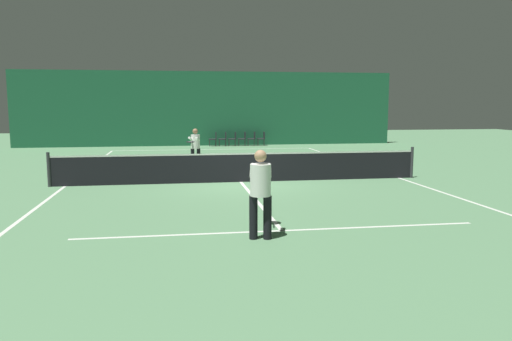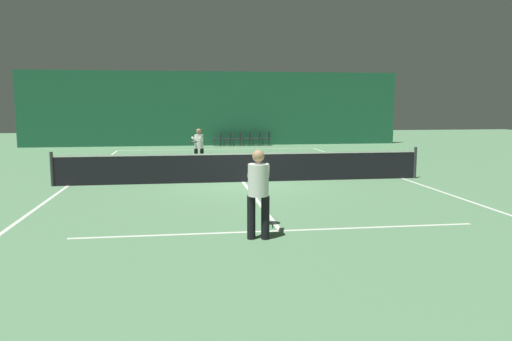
{
  "view_description": "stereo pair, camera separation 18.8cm",
  "coord_description": "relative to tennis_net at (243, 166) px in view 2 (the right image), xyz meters",
  "views": [
    {
      "loc": [
        -2.08,
        -15.99,
        2.54
      ],
      "look_at": [
        -0.21,
        -4.44,
        0.97
      ],
      "focal_mm": 35.0,
      "sensor_mm": 36.0,
      "label": 1
    },
    {
      "loc": [
        -1.89,
        -16.02,
        2.54
      ],
      "look_at": [
        -0.21,
        -4.44,
        0.97
      ],
      "focal_mm": 35.0,
      "sensor_mm": 36.0,
      "label": 2
    }
  ],
  "objects": [
    {
      "name": "backdrop_curtain",
      "position": [
        0.0,
        14.64,
        1.73
      ],
      "size": [
        23.0,
        0.12,
        4.49
      ],
      "color": "#1E5B3D",
      "rests_on": "ground"
    },
    {
      "name": "court_line_sideline_left",
      "position": [
        -5.5,
        0.0,
        -0.51
      ],
      "size": [
        0.1,
        23.8,
        0.0
      ],
      "color": "silver",
      "rests_on": "ground"
    },
    {
      "name": "ground_plane",
      "position": [
        0.0,
        0.0,
        -0.51
      ],
      "size": [
        60.0,
        60.0,
        0.0
      ],
      "primitive_type": "plane",
      "color": "#56845B"
    },
    {
      "name": "courtside_chair_5",
      "position": [
        3.16,
        14.09,
        -0.03
      ],
      "size": [
        0.44,
        0.44,
        0.84
      ],
      "rotation": [
        0.0,
        0.0,
        -1.57
      ],
      "color": "#2D2D2D",
      "rests_on": "ground"
    },
    {
      "name": "tennis_net",
      "position": [
        0.0,
        0.0,
        0.0
      ],
      "size": [
        12.0,
        0.1,
        1.07
      ],
      "color": "black",
      "rests_on": "ground"
    },
    {
      "name": "courtside_chair_3",
      "position": [
        1.98,
        14.09,
        -0.03
      ],
      "size": [
        0.44,
        0.44,
        0.84
      ],
      "rotation": [
        0.0,
        0.0,
        -1.57
      ],
      "color": "#2D2D2D",
      "rests_on": "ground"
    },
    {
      "name": "court_line_service_far",
      "position": [
        0.0,
        6.4,
        -0.51
      ],
      "size": [
        8.25,
        0.1,
        0.0
      ],
      "color": "silver",
      "rests_on": "ground"
    },
    {
      "name": "courtside_chair_2",
      "position": [
        1.39,
        14.09,
        -0.03
      ],
      "size": [
        0.44,
        0.44,
        0.84
      ],
      "rotation": [
        0.0,
        0.0,
        -1.57
      ],
      "color": "#2D2D2D",
      "rests_on": "ground"
    },
    {
      "name": "court_line_baseline_far",
      "position": [
        0.0,
        11.9,
        -0.51
      ],
      "size": [
        11.0,
        0.1,
        0.0
      ],
      "color": "silver",
      "rests_on": "ground"
    },
    {
      "name": "court_line_centre",
      "position": [
        0.0,
        0.0,
        -0.51
      ],
      "size": [
        0.1,
        12.8,
        0.0
      ],
      "color": "silver",
      "rests_on": "ground"
    },
    {
      "name": "player_near",
      "position": [
        -0.52,
        -6.89,
        0.48
      ],
      "size": [
        0.59,
        1.4,
        1.69
      ],
      "rotation": [
        0.0,
        0.0,
        1.39
      ],
      "color": "black",
      "rests_on": "ground"
    },
    {
      "name": "court_line_sideline_right",
      "position": [
        5.5,
        0.0,
        -0.51
      ],
      "size": [
        0.1,
        23.8,
        0.0
      ],
      "color": "silver",
      "rests_on": "ground"
    },
    {
      "name": "player_far",
      "position": [
        -1.31,
        3.98,
        0.4
      ],
      "size": [
        0.65,
        1.35,
        1.56
      ],
      "rotation": [
        0.0,
        0.0,
        -1.81
      ],
      "color": "black",
      "rests_on": "ground"
    },
    {
      "name": "courtside_chair_4",
      "position": [
        2.57,
        14.09,
        -0.03
      ],
      "size": [
        0.44,
        0.44,
        0.84
      ],
      "rotation": [
        0.0,
        0.0,
        -1.57
      ],
      "color": "#2D2D2D",
      "rests_on": "ground"
    },
    {
      "name": "court_line_service_near",
      "position": [
        0.0,
        -6.4,
        -0.51
      ],
      "size": [
        8.25,
        0.1,
        0.0
      ],
      "color": "silver",
      "rests_on": "ground"
    },
    {
      "name": "courtside_chair_0",
      "position": [
        0.2,
        14.09,
        -0.03
      ],
      "size": [
        0.44,
        0.44,
        0.84
      ],
      "rotation": [
        0.0,
        0.0,
        -1.57
      ],
      "color": "#2D2D2D",
      "rests_on": "ground"
    },
    {
      "name": "courtside_chair_1",
      "position": [
        0.8,
        14.09,
        -0.03
      ],
      "size": [
        0.44,
        0.44,
        0.84
      ],
      "rotation": [
        0.0,
        0.0,
        -1.57
      ],
      "color": "#2D2D2D",
      "rests_on": "ground"
    }
  ]
}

